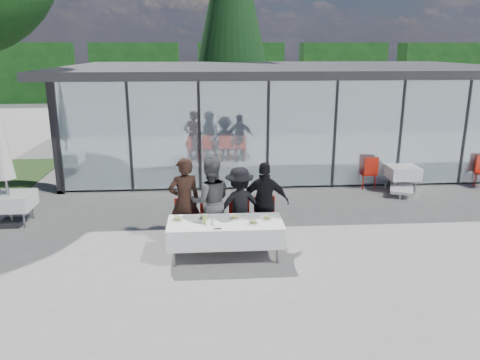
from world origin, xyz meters
name	(u,v)px	position (x,y,z in m)	size (l,w,h in m)	color
ground	(243,246)	(0.00, 0.00, 0.00)	(90.00, 90.00, 0.00)	gray
pavilion	(280,101)	(2.00, 8.16, 2.15)	(14.80, 8.80, 3.44)	gray
treeline	(189,72)	(-2.00, 28.00, 2.20)	(62.50, 2.00, 4.40)	#123813
dining_table	(225,232)	(-0.38, -0.48, 0.54)	(2.26, 0.96, 0.75)	white
diner_a	(185,201)	(-1.20, 0.29, 0.93)	(0.68, 0.68, 1.87)	black
diner_chair_a	(185,219)	(-1.20, 0.27, 0.54)	(0.44, 0.44, 0.97)	red
diner_b	(210,201)	(-0.66, 0.29, 0.92)	(0.90, 0.90, 1.84)	#525252
diner_chair_b	(211,219)	(-0.66, 0.27, 0.54)	(0.44, 0.44, 0.97)	red
diner_c	(239,205)	(-0.05, 0.29, 0.82)	(1.06, 1.06, 1.64)	black
diner_chair_c	(240,218)	(-0.05, 0.27, 0.54)	(0.44, 0.44, 0.97)	red
diner_d	(265,202)	(0.50, 0.29, 0.87)	(1.02, 1.02, 1.74)	black
diner_chair_d	(265,217)	(0.50, 0.27, 0.54)	(0.44, 0.44, 0.97)	red
plate_a	(177,219)	(-1.32, -0.34, 0.78)	(0.25, 0.25, 0.07)	silver
plate_b	(204,218)	(-0.79, -0.30, 0.78)	(0.25, 0.25, 0.07)	silver
plate_c	(235,217)	(-0.18, -0.32, 0.78)	(0.25, 0.25, 0.07)	silver
plate_d	(267,218)	(0.45, -0.40, 0.78)	(0.25, 0.25, 0.07)	silver
plate_extra	(253,222)	(0.16, -0.62, 0.78)	(0.25, 0.25, 0.07)	silver
juice_bottle	(204,221)	(-0.79, -0.58, 0.82)	(0.06, 0.06, 0.14)	#8FC351
drinking_glasses	(212,222)	(-0.64, -0.61, 0.80)	(0.07, 0.07, 0.10)	silver
folded_eyeglasses	(218,229)	(-0.54, -0.86, 0.76)	(0.14, 0.03, 0.01)	black
spare_table_left	(14,201)	(-5.27, 1.73, 0.55)	(0.86, 0.86, 0.74)	white
spare_table_right	(402,172)	(4.93, 3.68, 0.55)	(0.86, 0.86, 0.74)	white
spare_chair_b	(369,171)	(4.03, 3.90, 0.54)	(0.50, 0.50, 0.97)	red
market_umbrella	(1,146)	(-5.33, 1.62, 1.90)	(0.50, 0.50, 3.00)	black
lounger	(401,183)	(4.88, 3.55, 0.26)	(1.04, 1.46, 0.72)	silver
conifer_tree	(231,2)	(0.50, 13.00, 5.99)	(4.00, 4.00, 10.50)	#382316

